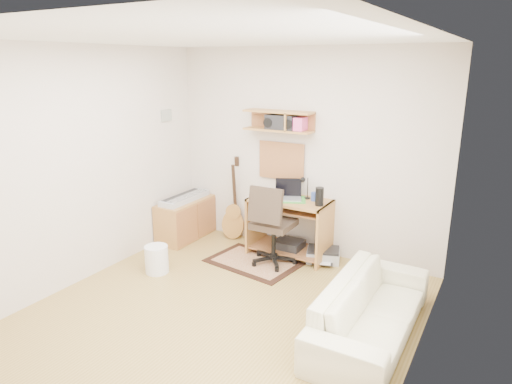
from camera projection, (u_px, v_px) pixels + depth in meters
The scene contains 22 objects.
floor at pixel (216, 318), 4.45m from camera, with size 3.60×4.00×0.01m, color #A78845.
ceiling at pixel (208, 37), 3.73m from camera, with size 3.60×4.00×0.01m, color white.
back_wall at pixel (304, 153), 5.76m from camera, with size 3.60×0.01×2.60m, color beige.
left_wall at pixel (76, 168), 4.95m from camera, with size 0.01×4.00×2.60m, color beige.
right_wall at pixel (421, 224), 3.23m from camera, with size 0.01×4.00×2.60m, color beige.
wall_shelf at pixel (278, 121), 5.69m from camera, with size 0.90×0.25×0.26m, color #B37D3F.
cork_board at pixel (282, 161), 5.92m from camera, with size 0.64×0.03×0.49m, color #AD7C56.
wall_photo at pixel (166, 115), 6.08m from camera, with size 0.02×0.20×0.15m, color #4C8CBF.
desk at pixel (289, 228), 5.81m from camera, with size 1.00×0.55×0.75m, color #B37D3F, non-canonical shape.
laptop at pixel (288, 190), 5.66m from camera, with size 0.33×0.33×0.25m, color silver, non-canonical shape.
speaker at pixel (319, 197), 5.43m from camera, with size 0.10×0.10×0.22m, color black.
desk_lamp at pixel (308, 188), 5.70m from camera, with size 0.09×0.09×0.28m, color black, non-canonical shape.
pencil_cup at pixel (314, 197), 5.64m from camera, with size 0.08×0.08×0.11m, color #304792.
boombox at pixel (281, 123), 5.67m from camera, with size 0.38×0.17×0.19m, color black.
rug at pixel (253, 262), 5.67m from camera, with size 1.09×0.73×0.01m, color tan.
task_chair at pixel (274, 224), 5.52m from camera, with size 0.53×0.53×1.03m, color #31261D, non-canonical shape.
cabinet at pixel (186, 219), 6.42m from camera, with size 0.40×0.90×0.55m, color #B37D3F.
music_keyboard at pixel (185, 198), 6.34m from camera, with size 0.26×0.82×0.07m, color #B2B5BA.
guitar at pixel (233, 199), 6.31m from camera, with size 0.31×0.19×1.17m, color #B27C37, non-canonical shape.
waste_basket at pixel (157, 259), 5.38m from camera, with size 0.27×0.27×0.33m, color white.
printer at pixel (323, 254), 5.71m from camera, with size 0.40×0.31×0.15m, color #A5A8AA.
sofa at pixel (372, 300), 4.09m from camera, with size 1.78×0.52×0.70m, color beige.
Camera 1 is at (2.30, -3.22, 2.41)m, focal length 31.98 mm.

